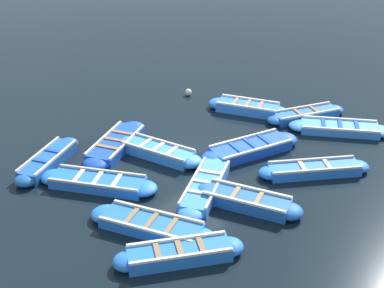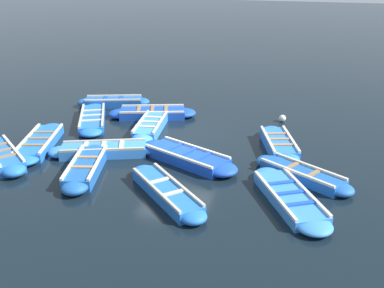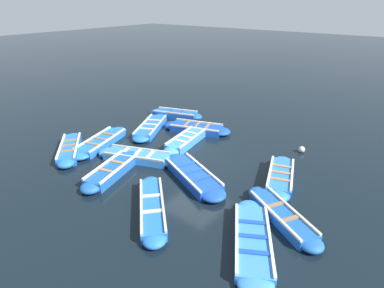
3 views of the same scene
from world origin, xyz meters
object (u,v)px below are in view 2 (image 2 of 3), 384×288
boat_near_quay (3,156)px  buoy_orange_near (282,118)px  boat_stern_in (104,150)px  boat_bow_out (279,144)px  boat_centre (114,102)px  boat_tucked (151,127)px  boat_end_of_row (289,198)px  boat_inner_gap (302,174)px  boat_broadside (93,119)px  boat_drifting (166,192)px  boat_far_corner (86,168)px  boat_mid_row (153,113)px  boat_alongside (187,157)px  boat_outer_right (40,143)px

boat_near_quay → buoy_orange_near: (6.45, -8.48, -0.05)m
boat_near_quay → boat_stern_in: size_ratio=0.83×
boat_bow_out → boat_centre: bearing=69.0°
boat_tucked → boat_end_of_row: bearing=-126.2°
boat_inner_gap → boat_broadside: bearing=71.6°
boat_tucked → boat_end_of_row: 6.96m
boat_drifting → boat_far_corner: boat_far_corner is taller
boat_near_quay → boat_tucked: size_ratio=0.90×
boat_mid_row → buoy_orange_near: bearing=-80.0°
boat_near_quay → boat_alongside: boat_near_quay is taller
boat_centre → boat_far_corner: size_ratio=0.95×
boat_stern_in → boat_inner_gap: (-0.02, -6.60, -0.01)m
boat_centre → boat_far_corner: boat_far_corner is taller
boat_alongside → boat_inner_gap: (-0.22, -3.69, -0.02)m
boat_mid_row → boat_outer_right: (-4.13, 2.70, -0.01)m
boat_broadside → boat_end_of_row: bearing=-117.9°
boat_near_quay → boat_stern_in: (1.38, -2.96, -0.02)m
boat_centre → boat_outer_right: bearing=174.6°
boat_drifting → boat_inner_gap: boat_drifting is taller
boat_inner_gap → boat_end_of_row: 1.56m
boat_broadside → boat_bow_out: boat_bow_out is taller
boat_near_quay → boat_stern_in: bearing=-64.9°
boat_alongside → buoy_orange_near: boat_alongside is taller
boat_broadside → boat_far_corner: boat_far_corner is taller
boat_alongside → boat_centre: (4.87, 4.92, 0.01)m
boat_stern_in → boat_far_corner: (-1.45, -0.11, 0.03)m
boat_inner_gap → boat_alongside: bearing=86.6°
boat_alongside → boat_mid_row: bearing=34.4°
boat_drifting → boat_far_corner: bearing=75.7°
boat_drifting → boat_alongside: 2.39m
boat_broadside → boat_end_of_row: (-4.35, -8.23, -0.01)m
boat_stern_in → buoy_orange_near: size_ratio=12.86×
boat_alongside → boat_bow_out: (1.92, -2.78, 0.01)m
boat_near_quay → boat_inner_gap: boat_near_quay is taller
boat_near_quay → boat_tucked: bearing=-43.0°
boat_outer_right → buoy_orange_near: (5.07, -8.01, -0.02)m
boat_centre → boat_inner_gap: bearing=-120.6°
boat_alongside → boat_stern_in: boat_alongside is taller
boat_tucked → buoy_orange_near: size_ratio=11.84×
boat_broadside → boat_alongside: bearing=-118.5°
boat_stern_in → buoy_orange_near: (5.06, -5.52, -0.02)m
boat_far_corner → boat_centre: bearing=18.1°
boat_stern_in → boat_outer_right: size_ratio=0.97×
buoy_orange_near → boat_near_quay: bearing=127.2°
boat_drifting → boat_inner_gap: size_ratio=0.98×
boat_bow_out → buoy_orange_near: (2.95, 0.16, -0.05)m
boat_inner_gap → boat_stern_in: bearing=89.9°
boat_alongside → boat_end_of_row: size_ratio=1.03×
boat_alongside → boat_tucked: boat_tucked is taller
boat_far_corner → boat_mid_row: bearing=-1.0°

